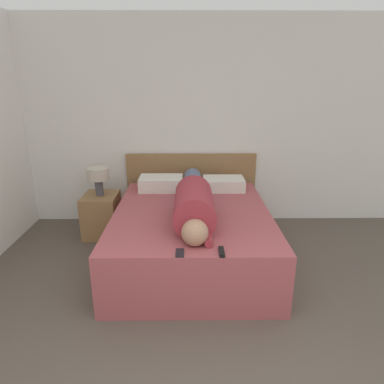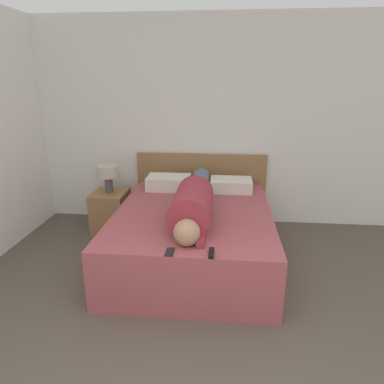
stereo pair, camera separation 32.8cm
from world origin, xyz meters
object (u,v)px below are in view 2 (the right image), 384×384
(bed, at_px, (193,236))
(person_lying, at_px, (194,201))
(pillow_second, at_px, (231,185))
(nightstand, at_px, (111,211))
(cell_phone, at_px, (170,252))
(pillow_near_headboard, at_px, (169,182))
(table_lamp, at_px, (108,173))
(tv_remote, at_px, (211,253))

(bed, bearing_deg, person_lying, -82.89)
(bed, xyz_separation_m, pillow_second, (0.39, 0.70, 0.36))
(nightstand, xyz_separation_m, cell_phone, (1.01, -1.56, 0.32))
(pillow_near_headboard, xyz_separation_m, cell_phone, (0.27, -1.61, -0.07))
(table_lamp, bearing_deg, bed, -30.76)
(nightstand, distance_m, table_lamp, 0.50)
(tv_remote, bearing_deg, nightstand, 130.49)
(pillow_second, bearing_deg, table_lamp, -178.29)
(person_lying, distance_m, pillow_second, 0.93)
(person_lying, relative_size, cell_phone, 13.79)
(person_lying, height_order, pillow_near_headboard, person_lying)
(bed, bearing_deg, cell_phone, -96.40)
(bed, bearing_deg, tv_remote, -76.11)
(pillow_near_headboard, distance_m, cell_phone, 1.63)
(nightstand, distance_m, person_lying, 1.46)
(nightstand, bearing_deg, bed, -30.76)
(pillow_near_headboard, bearing_deg, bed, -62.50)
(bed, distance_m, pillow_near_headboard, 0.87)
(table_lamp, height_order, person_lying, person_lying)
(nightstand, distance_m, tv_remote, 2.07)
(person_lying, distance_m, tv_remote, 0.79)
(pillow_near_headboard, height_order, pillow_second, pillow_near_headboard)
(nightstand, relative_size, table_lamp, 1.51)
(nightstand, height_order, tv_remote, tv_remote)
(bed, xyz_separation_m, tv_remote, (0.22, -0.90, 0.30))
(tv_remote, bearing_deg, bed, 103.89)
(nightstand, relative_size, tv_remote, 3.42)
(cell_phone, bearing_deg, pillow_near_headboard, 99.38)
(tv_remote, bearing_deg, table_lamp, 130.49)
(pillow_near_headboard, height_order, tv_remote, pillow_near_headboard)
(table_lamp, height_order, pillow_near_headboard, table_lamp)
(nightstand, relative_size, person_lying, 0.29)
(person_lying, relative_size, pillow_second, 3.65)
(pillow_near_headboard, height_order, cell_phone, pillow_near_headboard)
(table_lamp, xyz_separation_m, pillow_second, (1.50, 0.04, -0.12))
(table_lamp, height_order, tv_remote, table_lamp)
(bed, height_order, nightstand, bed)
(pillow_near_headboard, bearing_deg, nightstand, -176.56)
(pillow_near_headboard, distance_m, pillow_second, 0.76)
(person_lying, xyz_separation_m, pillow_near_headboard, (-0.38, 0.85, -0.08))
(person_lying, bearing_deg, cell_phone, -98.97)
(pillow_near_headboard, distance_m, tv_remote, 1.71)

